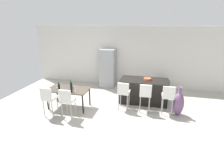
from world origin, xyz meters
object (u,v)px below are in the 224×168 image
Objects in this scene: dining_table at (68,91)px; dining_chair_near at (48,97)px; dining_chair_far at (67,99)px; wine_glass_end at (57,85)px; floor_vase at (178,104)px; kitchen_island at (143,91)px; fruit_bowl at (147,79)px; refrigerator at (108,68)px; wine_bottle_far at (59,87)px; wine_bottle_right at (71,84)px; bar_chair_left at (124,91)px; potted_plant at (165,83)px; wine_bottle_left at (71,86)px; wine_glass_near at (75,88)px; bar_chair_middle at (145,93)px; bar_chair_right at (168,95)px; wine_bottle_middle at (71,89)px.

dining_table is 0.83m from dining_chair_near.
dining_chair_far is 6.03× the size of wine_glass_end.
floor_vase reaches higher than dining_table.
kitchen_island is at bearing 39.55° from dining_chair_far.
fruit_bowl reaches higher than wine_glass_end.
dining_chair_near is 3.53m from refrigerator.
wine_bottle_far is 0.47m from wine_bottle_right.
wine_glass_end is at bearing -173.06° from bar_chair_left.
dining_chair_far is 3.56× the size of fruit_bowl.
potted_plant is (2.74, -0.01, -0.55)m from refrigerator.
wine_bottle_right is (-0.13, 0.22, -0.00)m from wine_bottle_left.
kitchen_island is 6.25× the size of fruit_bowl.
bar_chair_middle is at bearing 10.36° from wine_glass_near.
refrigerator is at bearing 70.90° from wine_bottle_right.
bar_chair_right is at bearing -0.00° from bar_chair_left.
wine_bottle_far is at bearing -40.69° from wine_glass_end.
bar_chair_left is 3.56× the size of fruit_bowl.
fruit_bowl is at bearing 38.43° from dining_chair_far.
wine_bottle_middle is at bearing -150.21° from fruit_bowl.
bar_chair_right is 3.69× the size of wine_bottle_right.
bar_chair_left is 2.33m from wine_bottle_far.
wine_bottle_middle is at bearing -149.37° from kitchen_island.
potted_plant is (1.57, 2.25, -0.33)m from bar_chair_left.
wine_bottle_right is (-2.65, -0.93, 0.39)m from kitchen_island.
dining_chair_far is 3.13m from fruit_bowl.
wine_bottle_right reaches higher than dining_table.
wine_bottle_left is at bearing -155.94° from fruit_bowl.
bar_chair_left is 0.76m from bar_chair_middle.
bar_chair_right is 1.17m from fruit_bowl.
refrigerator is (0.81, 2.35, 0.07)m from wine_bottle_right.
wine_bottle_middle reaches higher than bar_chair_left.
wine_bottle_far is at bearing -171.59° from bar_chair_middle.
bar_chair_right reaches higher than potted_plant.
wine_glass_near is (-2.31, -1.29, 0.40)m from kitchen_island.
dining_chair_near is at bearing -165.60° from floor_vase.
wine_glass_end is at bearing -155.52° from wine_bottle_right.
dining_chair_near is at bearing -139.58° from potted_plant.
refrigerator is at bearing 70.83° from dining_chair_near.
wine_bottle_middle is 2.90m from fruit_bowl.
refrigerator reaches higher than bar_chair_left.
dining_chair_far reaches higher than potted_plant.
kitchen_island is 1.75× the size of bar_chair_right.
fruit_bowl is (0.02, 0.87, 0.26)m from bar_chair_middle.
bar_chair_left is 2.48m from wine_glass_end.
wine_bottle_right is (-3.51, -0.09, 0.15)m from bar_chair_right.
bar_chair_middle is 3.70× the size of wine_bottle_far.
fruit_bowl reaches higher than dining_table.
wine_bottle_right is at bearing -160.96° from fruit_bowl.
dining_chair_near is 3.69× the size of wine_bottle_right.
dining_chair_near is at bearing -147.35° from kitchen_island.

